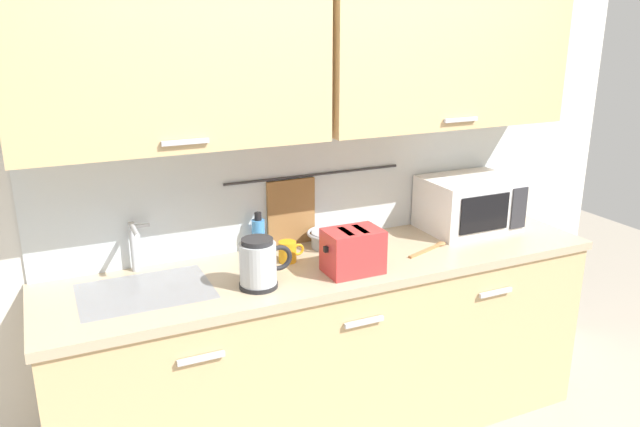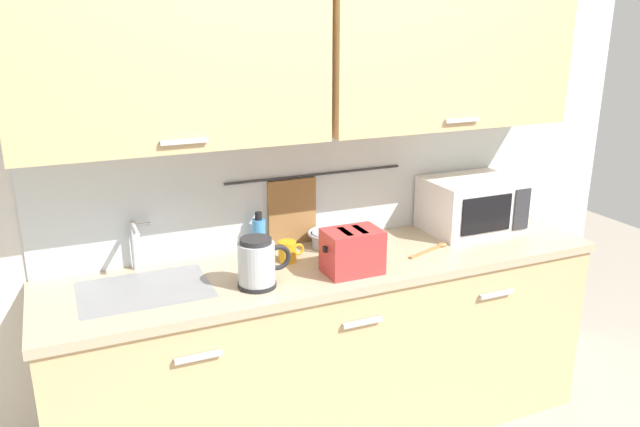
% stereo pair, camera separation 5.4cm
% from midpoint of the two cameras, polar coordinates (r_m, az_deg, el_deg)
% --- Properties ---
extents(counter_unit, '(2.53, 0.64, 0.90)m').
position_cam_midpoint_polar(counter_unit, '(3.00, 1.36, -12.25)').
color(counter_unit, tan).
rests_on(counter_unit, ground).
extents(back_wall_assembly, '(3.70, 0.41, 2.50)m').
position_cam_midpoint_polar(back_wall_assembly, '(2.85, -0.27, 8.98)').
color(back_wall_assembly, silver).
rests_on(back_wall_assembly, ground).
extents(sink_faucet, '(0.09, 0.17, 0.22)m').
position_cam_midpoint_polar(sink_faucet, '(2.75, -16.06, -2.33)').
color(sink_faucet, '#B2B5BA').
rests_on(sink_faucet, counter_unit).
extents(microwave, '(0.46, 0.35, 0.27)m').
position_cam_midpoint_polar(microwave, '(3.27, 14.11, 0.81)').
color(microwave, white).
rests_on(microwave, counter_unit).
extents(electric_kettle, '(0.23, 0.16, 0.21)m').
position_cam_midpoint_polar(electric_kettle, '(2.53, -5.11, -4.55)').
color(electric_kettle, black).
rests_on(electric_kettle, counter_unit).
extents(dish_soap_bottle, '(0.06, 0.06, 0.20)m').
position_cam_midpoint_polar(dish_soap_bottle, '(2.89, -5.06, -1.96)').
color(dish_soap_bottle, '#3F8CD8').
rests_on(dish_soap_bottle, counter_unit).
extents(mug_near_sink, '(0.12, 0.08, 0.09)m').
position_cam_midpoint_polar(mug_near_sink, '(2.79, -2.39, -3.48)').
color(mug_near_sink, orange).
rests_on(mug_near_sink, counter_unit).
extents(mixing_bowl, '(0.21, 0.21, 0.08)m').
position_cam_midpoint_polar(mixing_bowl, '(2.96, 1.44, -2.25)').
color(mixing_bowl, '#A5ADB7').
rests_on(mixing_bowl, counter_unit).
extents(toaster, '(0.26, 0.17, 0.19)m').
position_cam_midpoint_polar(toaster, '(2.66, 3.56, -3.45)').
color(toaster, red).
rests_on(toaster, counter_unit).
extents(mug_by_kettle, '(0.12, 0.08, 0.09)m').
position_cam_midpoint_polar(mug_by_kettle, '(2.94, 5.45, -2.44)').
color(mug_by_kettle, orange).
rests_on(mug_by_kettle, counter_unit).
extents(wooden_spoon, '(0.27, 0.12, 0.01)m').
position_cam_midpoint_polar(wooden_spoon, '(2.99, 10.81, -3.17)').
color(wooden_spoon, '#9E7042').
rests_on(wooden_spoon, counter_unit).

